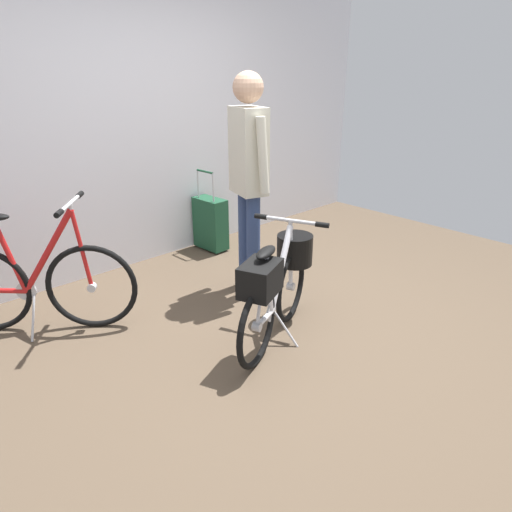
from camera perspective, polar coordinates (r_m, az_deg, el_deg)
ground_plane at (r=3.23m, az=4.38°, el=-10.61°), size 6.18×6.18×0.00m
back_wall at (r=4.34m, az=-15.95°, el=16.88°), size 6.18×0.10×2.79m
folding_bike_foreground at (r=3.09m, az=2.79°, el=-3.09°), size 1.08×0.60×0.81m
display_bike_left at (r=3.55m, az=-25.55°, el=-3.10°), size 1.08×0.90×0.96m
visitor_near_wall at (r=3.60m, az=-0.88°, el=10.39°), size 0.34×0.51×1.74m
rolling_suitcase at (r=4.71m, az=-5.69°, el=4.10°), size 0.20×0.37×0.83m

